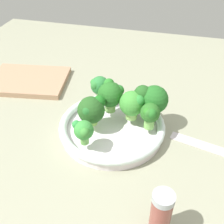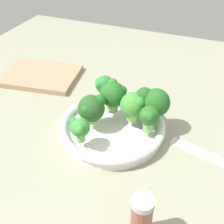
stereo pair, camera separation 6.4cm
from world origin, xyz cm
name	(u,v)px [view 2 (the right image)]	position (x,y,z in cm)	size (l,w,h in cm)	color
ground_plane	(112,132)	(0.00, 0.00, -1.25)	(130.00, 130.00, 2.50)	gray
bowl	(112,127)	(0.58, -1.46, 1.72)	(25.31, 25.31, 3.38)	white
broccoli_floret_0	(113,94)	(-0.90, 3.22, 8.11)	(6.14, 6.46, 7.77)	#82B95D
broccoli_floret_1	(92,108)	(-3.81, -3.00, 7.29)	(6.30, 6.30, 7.01)	#85BC4C
broccoli_floret_2	(104,85)	(-4.94, 6.86, 7.46)	(4.84, 4.79, 6.59)	#99DB6D
broccoli_floret_3	(153,102)	(8.85, 3.18, 8.40)	(8.09, 6.66, 8.23)	#7AB050
broccoli_floret_4	(149,117)	(9.26, -1.35, 7.43)	(4.47, 4.65, 6.43)	#76B955
broccoli_floret_5	(80,128)	(-3.37, -9.88, 6.97)	(4.73, 4.59, 5.74)	#77C05B
broccoli_floret_6	(141,100)	(5.50, 5.26, 6.51)	(4.45, 4.45, 5.39)	#8CC15A
broccoli_floret_7	(134,105)	(4.94, 1.48, 7.57)	(6.09, 6.03, 7.19)	#87BC5B
cutting_board	(40,75)	(-30.28, 14.50, 0.80)	(23.24, 16.87, 1.60)	tan
pepper_shaker	(141,218)	(14.55, -23.80, 4.94)	(3.65, 3.65, 9.78)	brown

